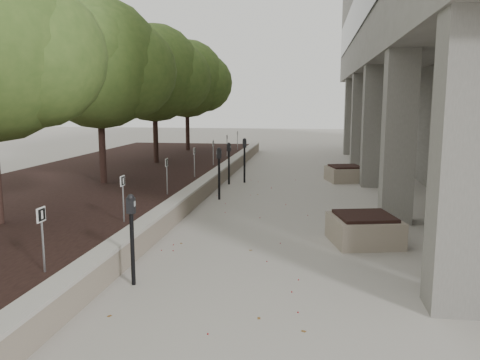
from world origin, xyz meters
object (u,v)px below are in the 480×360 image
Objects in this scene: crabapple_tree_4 at (154,94)px; planter_back at (345,173)px; parking_meter_3 at (219,174)px; crabapple_tree_5 at (187,95)px; parking_meter_2 at (132,240)px; planter_front at (364,229)px; crabapple_tree_3 at (100,91)px; parking_meter_4 at (229,164)px; parking_meter_5 at (244,160)px.

crabapple_tree_4 reaches higher than planter_back.
parking_meter_3 is (3.56, -5.04, -2.36)m from crabapple_tree_4.
crabapple_tree_5 is 10.91m from parking_meter_3.
planter_front is (3.79, 2.86, -0.43)m from parking_meter_2.
crabapple_tree_4 is at bearing 103.48° from parking_meter_3.
crabapple_tree_3 and crabapple_tree_4 have the same top height.
crabapple_tree_5 is 8.51m from parking_meter_4.
crabapple_tree_5 is at bearing 102.39° from parking_meter_2.
crabapple_tree_3 is at bearing -90.00° from crabapple_tree_5.
planter_back is (0.09, 7.79, -0.02)m from planter_front.
crabapple_tree_3 is 8.02m from parking_meter_2.
parking_meter_5 is 1.23× the size of planter_front.
parking_meter_2 reaches higher than planter_back.
parking_meter_5 is (0.36, 9.82, 0.06)m from parking_meter_2.
crabapple_tree_3 reaches higher than parking_meter_5.
crabapple_tree_4 is 5.00m from crabapple_tree_5.
parking_meter_5 is 3.66m from planter_back.
crabapple_tree_3 reaches higher than parking_meter_4.
crabapple_tree_3 is at bearing 151.66° from planter_front.
crabapple_tree_3 is 3.47× the size of parking_meter_5.
parking_meter_3 is 1.05× the size of parking_meter_4.
parking_meter_3 is (3.56, -10.04, -2.36)m from crabapple_tree_5.
parking_meter_2 is 9.37m from parking_meter_4.
parking_meter_2 is at bearing -62.65° from crabapple_tree_3.
parking_meter_2 is at bearing -78.78° from parking_meter_4.
planter_back is (4.00, 1.28, -0.44)m from parking_meter_4.
crabapple_tree_3 is at bearing 117.91° from parking_meter_2.
crabapple_tree_5 is at bearing 87.76° from parking_meter_3.
crabapple_tree_5 reaches higher than planter_front.
parking_meter_2 is at bearing -73.41° from crabapple_tree_4.
crabapple_tree_4 is at bearing 107.16° from parking_meter_2.
parking_meter_4 is at bearing -65.43° from crabapple_tree_5.
parking_meter_4 reaches higher than planter_front.
parking_meter_4 is 1.20× the size of planter_back.
crabapple_tree_4 is at bearing 90.00° from crabapple_tree_3.
parking_meter_3 reaches higher than planter_back.
parking_meter_3 reaches higher than parking_meter_2.
crabapple_tree_5 is 3.56× the size of parking_meter_3.
planter_front is (3.91, -6.51, -0.43)m from parking_meter_4.
crabapple_tree_4 is at bearing 171.16° from planter_back.
crabapple_tree_5 is 3.75× the size of parking_meter_4.
crabapple_tree_5 is (0.00, 5.00, 0.00)m from crabapple_tree_4.
parking_meter_4 is at bearing 91.31° from parking_meter_2.
crabapple_tree_4 is at bearing 154.92° from parking_meter_4.
parking_meter_4 is (-0.12, 9.37, 0.00)m from parking_meter_2.
parking_meter_2 is at bearing -142.99° from planter_front.
crabapple_tree_3 is 3.75× the size of parking_meter_4.
crabapple_tree_4 is 1.00× the size of crabapple_tree_5.
planter_back is at bearing 4.35° from parking_meter_5.
crabapple_tree_3 is 1.00× the size of crabapple_tree_4.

